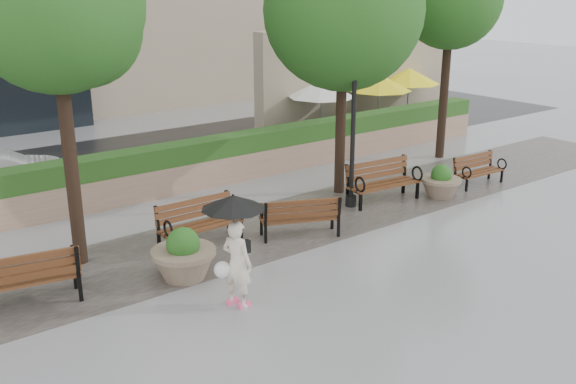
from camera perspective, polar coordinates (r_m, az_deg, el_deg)
ground at (r=13.28m, az=6.12°, el=-6.94°), size 100.00×100.00×0.00m
cobble_strip at (r=15.42m, az=-1.50°, el=-3.20°), size 28.00×3.20×0.01m
hedge_wall at (r=18.45m, az=-8.79°, el=2.34°), size 24.00×0.80×1.35m
cafe_wall at (r=26.10m, az=6.59°, el=10.01°), size 10.00×0.60×4.00m
cafe_hedge at (r=24.48m, az=9.15°, el=5.68°), size 8.00×0.50×0.90m
asphalt_street at (r=22.11m, az=-13.70°, el=2.87°), size 40.00×7.00×0.00m
bench_0 at (r=12.64m, az=-22.60°, el=-8.04°), size 2.16×1.17×1.10m
bench_1 at (r=14.48m, az=-7.78°, el=-3.55°), size 1.91×0.77×1.02m
bench_2 at (r=14.82m, az=1.06°, el=-2.92°), size 1.93×1.39×0.97m
bench_3 at (r=17.33m, az=8.42°, el=0.16°), size 2.11×1.02×1.09m
bench_4 at (r=19.40m, az=16.55°, el=1.33°), size 1.66×0.71×0.87m
planter_left at (r=12.86m, az=-9.25°, el=-5.90°), size 1.28×1.28×1.07m
planter_right at (r=18.04m, az=13.43°, el=0.68°), size 1.10×1.10×0.92m
lamppost at (r=16.50m, az=5.76°, el=4.27°), size 0.28×0.28×3.85m
tree_0 at (r=13.24m, az=-19.53°, el=14.98°), size 3.48×3.39×6.95m
tree_1 at (r=17.39m, az=5.16°, el=15.43°), size 4.18×4.18×7.04m
tree_2 at (r=21.81m, az=14.38°, el=16.02°), size 3.34×3.23×6.79m
patio_umb_white at (r=23.37m, az=3.02°, el=9.15°), size 2.50×2.50×2.30m
patio_umb_yellow_a at (r=25.02m, az=8.11°, el=9.58°), size 2.50×2.50×2.30m
patio_umb_yellow_b at (r=26.99m, az=10.73°, el=10.06°), size 2.50×2.50×2.30m
pedestrian at (r=11.38m, az=-4.72°, el=-4.27°), size 1.14×1.14×2.10m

